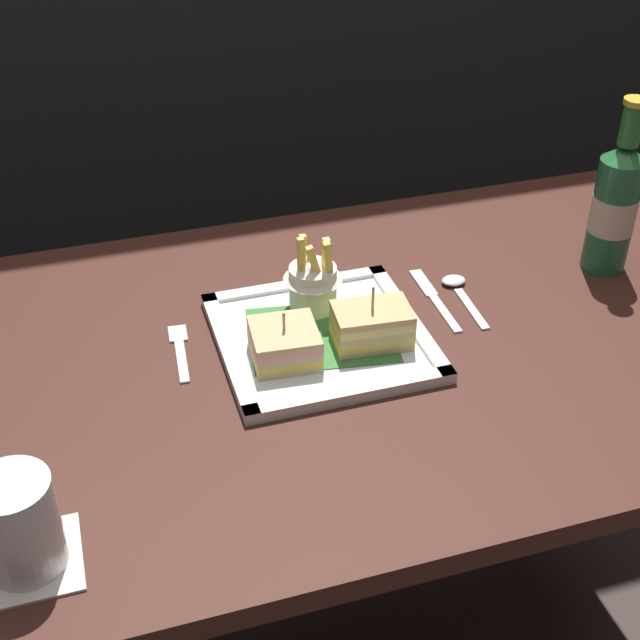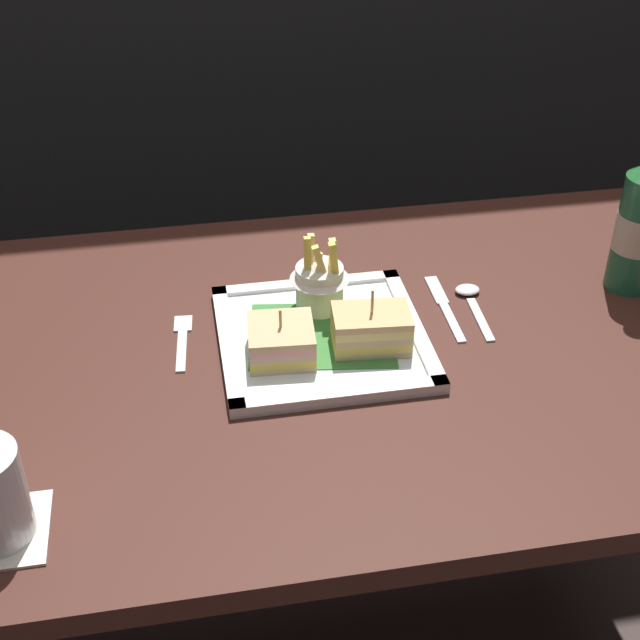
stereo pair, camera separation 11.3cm
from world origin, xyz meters
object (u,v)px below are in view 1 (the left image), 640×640
at_px(sandwich_half_right, 372,326).
at_px(spoon, 458,288).
at_px(square_plate, 321,338).
at_px(beer_bottle, 615,205).
at_px(water_glass, 20,528).
at_px(knife, 433,297).
at_px(fork, 180,349).
at_px(dining_table, 319,441).
at_px(fries_cup, 313,279).
at_px(sandwich_half_left, 285,344).

bearing_deg(sandwich_half_right, spoon, 28.96).
relative_size(square_plate, beer_bottle, 1.03).
bearing_deg(water_glass, square_plate, 34.88).
distance_m(sandwich_half_right, knife, 0.15).
bearing_deg(spoon, fork, -176.82).
xyz_separation_m(dining_table, sandwich_half_right, (0.07, -0.02, 0.20)).
bearing_deg(fries_cup, knife, -4.01).
height_order(sandwich_half_left, sandwich_half_right, sandwich_half_right).
bearing_deg(spoon, beer_bottle, -0.44).
relative_size(beer_bottle, fork, 2.09).
bearing_deg(spoon, square_plate, -165.12).
bearing_deg(knife, sandwich_half_left, -160.49).
height_order(square_plate, beer_bottle, beer_bottle).
height_order(fries_cup, fork, fries_cup).
height_order(water_glass, spoon, water_glass).
height_order(sandwich_half_right, fork, sandwich_half_right).
bearing_deg(sandwich_half_right, fork, 163.83).
distance_m(sandwich_half_left, water_glass, 0.40).
relative_size(knife, spoon, 1.22).
bearing_deg(knife, sandwich_half_right, -145.60).
xyz_separation_m(square_plate, knife, (0.18, 0.05, -0.00)).
xyz_separation_m(sandwich_half_left, water_glass, (-0.32, -0.23, 0.02)).
bearing_deg(water_glass, dining_table, 33.95).
xyz_separation_m(beer_bottle, water_glass, (-0.83, -0.32, -0.05)).
height_order(beer_bottle, spoon, beer_bottle).
bearing_deg(dining_table, square_plate, 62.09).
xyz_separation_m(fries_cup, water_glass, (-0.39, -0.33, -0.01)).
relative_size(fries_cup, spoon, 0.85).
xyz_separation_m(fries_cup, beer_bottle, (0.45, -0.01, 0.05)).
bearing_deg(spoon, knife, -171.13).
distance_m(dining_table, fries_cup, 0.23).
relative_size(square_plate, water_glass, 2.56).
relative_size(sandwich_half_left, sandwich_half_right, 0.85).
height_order(sandwich_half_left, water_glass, water_glass).
height_order(fork, spoon, spoon).
height_order(dining_table, fork, fork).
height_order(beer_bottle, knife, beer_bottle).
bearing_deg(beer_bottle, square_plate, -172.81).
xyz_separation_m(sandwich_half_right, fries_cup, (-0.05, 0.10, 0.02)).
relative_size(dining_table, beer_bottle, 5.15).
relative_size(square_plate, knife, 1.64).
relative_size(square_plate, sandwich_half_left, 3.03).
xyz_separation_m(fork, knife, (0.36, 0.02, 0.00)).
height_order(fries_cup, beer_bottle, beer_bottle).
relative_size(beer_bottle, spoon, 1.95).
relative_size(dining_table, square_plate, 5.00).
relative_size(water_glass, knife, 0.64).
bearing_deg(fries_cup, beer_bottle, -0.96).
xyz_separation_m(beer_bottle, knife, (-0.27, -0.00, -0.10)).
bearing_deg(knife, fork, -177.47).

